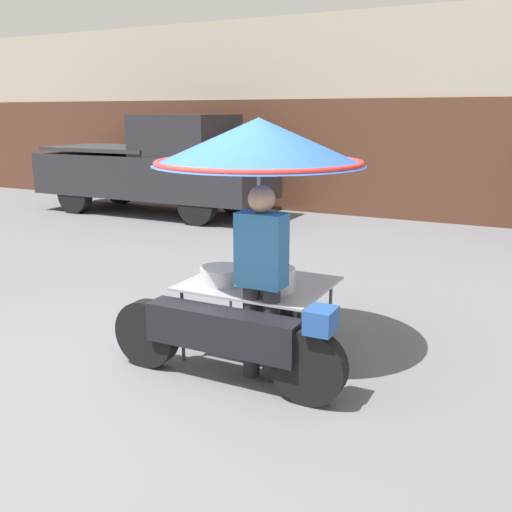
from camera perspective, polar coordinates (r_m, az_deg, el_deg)
name	(u,v)px	position (r m, az deg, el deg)	size (l,w,h in m)	color
ground_plane	(137,384)	(4.78, -11.83, -12.45)	(36.00, 36.00, 0.00)	slate
shopfront_building	(406,117)	(12.90, 14.79, 13.30)	(28.00, 2.06, 4.09)	#B2A893
vendor_motorcycle_cart	(255,176)	(4.76, -0.09, 7.96)	(2.05, 1.79, 2.08)	black
vendor_person	(261,274)	(4.49, 0.55, -1.77)	(0.38, 0.22, 1.58)	#2D2D33
pickup_truck	(159,167)	(12.41, -9.66, 8.76)	(5.21, 1.79, 2.08)	black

